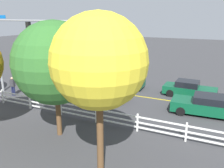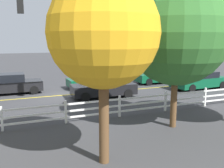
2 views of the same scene
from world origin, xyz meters
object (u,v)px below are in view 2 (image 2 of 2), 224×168
object	(u,v)px
car_2	(13,84)
tree_0	(103,33)
car_1	(93,80)
car_4	(159,76)
tree_2	(177,34)
car_3	(200,80)
car_0	(104,87)

from	to	relation	value
car_2	tree_0	world-z (taller)	tree_0
car_1	car_4	size ratio (longest dim) A/B	0.97
tree_2	car_3	bearing A→B (deg)	-137.54
car_2	car_1	bearing A→B (deg)	-0.95
car_0	car_2	distance (m)	7.10
car_3	tree_0	size ratio (longest dim) A/B	0.80
car_2	tree_0	xyz separation A→B (m)	(-2.61, 12.89, 3.56)
car_2	car_0	bearing A→B (deg)	-31.82
car_3	car_2	bearing A→B (deg)	-17.91
car_3	tree_2	world-z (taller)	tree_2
car_0	car_1	distance (m)	3.65
tree_2	car_4	bearing A→B (deg)	-119.20
car_1	car_4	bearing A→B (deg)	-2.75
car_0	tree_0	world-z (taller)	tree_0
car_2	tree_0	bearing A→B (deg)	-78.18
car_1	tree_0	size ratio (longest dim) A/B	0.72
car_2	car_3	xyz separation A→B (m)	(-14.51, 3.81, -0.03)
car_0	car_4	world-z (taller)	car_0
car_2	tree_0	distance (m)	13.62
car_0	car_1	bearing A→B (deg)	-92.43
car_0	tree_0	size ratio (longest dim) A/B	0.76
car_0	car_3	bearing A→B (deg)	-177.98
car_1	car_3	size ratio (longest dim) A/B	0.90
car_1	tree_2	world-z (taller)	tree_2
car_2	car_3	bearing A→B (deg)	-14.33
car_2	car_4	xyz separation A→B (m)	(-12.79, 0.21, -0.06)
car_4	tree_2	xyz separation A→B (m)	(5.93, 10.60, 3.67)
car_3	car_4	bearing A→B (deg)	-67.65
car_1	tree_0	world-z (taller)	tree_0
tree_0	car_2	bearing A→B (deg)	-78.56
car_0	car_2	world-z (taller)	car_2
car_0	car_2	bearing A→B (deg)	-30.01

